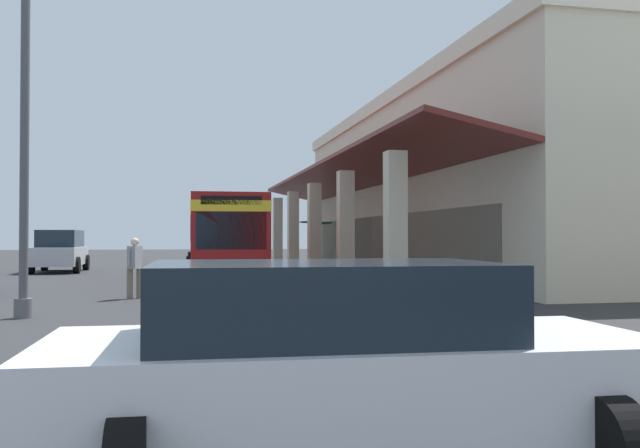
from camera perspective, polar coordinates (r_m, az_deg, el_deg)
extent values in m
plane|color=#2D2D30|center=(33.71, 5.85, -3.89)|extent=(120.00, 120.00, 0.00)
cube|color=#9E998E|center=(30.41, -1.39, -4.08)|extent=(34.96, 0.50, 0.12)
cube|color=beige|center=(33.54, 15.16, 2.42)|extent=(29.13, 12.55, 7.36)
cube|color=beige|center=(34.02, 15.13, 9.12)|extent=(29.43, 12.85, 0.60)
cube|color=beige|center=(41.95, -3.55, -0.57)|extent=(0.55, 0.55, 4.05)
cube|color=beige|center=(36.19, -2.25, -0.49)|extent=(0.55, 0.55, 4.05)
cube|color=beige|center=(30.46, -0.47, -0.39)|extent=(0.55, 0.55, 4.05)
cube|color=beige|center=(24.77, 2.15, -0.23)|extent=(0.55, 0.55, 4.05)
cube|color=beige|center=(19.16, 6.30, 0.03)|extent=(0.55, 0.55, 4.05)
cube|color=#5B1E19|center=(30.86, 1.95, 4.02)|extent=(29.13, 3.16, 0.82)
cube|color=#19232D|center=(31.17, 4.89, -1.54)|extent=(24.47, 0.08, 2.40)
cube|color=maroon|center=(27.41, -8.02, -0.92)|extent=(11.05, 2.77, 2.75)
cube|color=yellow|center=(27.43, -8.01, 1.01)|extent=(11.07, 2.79, 0.36)
cube|color=#19232D|center=(27.71, -8.04, -0.46)|extent=(9.29, 2.77, 0.90)
cube|color=#19232D|center=(21.95, -7.40, -0.56)|extent=(0.11, 2.24, 1.20)
cube|color=black|center=(21.97, -7.39, 1.97)|extent=(0.10, 1.94, 0.28)
cube|color=black|center=(21.85, -7.39, -4.23)|extent=(0.25, 2.45, 0.24)
cube|color=silver|center=(21.98, -5.07, -3.43)|extent=(0.06, 0.24, 0.16)
cube|color=silver|center=(21.88, -9.74, -3.43)|extent=(0.06, 0.24, 0.16)
cube|color=silver|center=(28.95, -8.14, 2.03)|extent=(2.44, 1.83, 0.24)
cylinder|color=black|center=(23.91, -4.59, -3.84)|extent=(1.00, 0.30, 1.00)
cylinder|color=black|center=(23.78, -10.72, -3.84)|extent=(1.00, 0.30, 1.00)
cylinder|color=black|center=(30.58, -5.88, -3.24)|extent=(1.00, 0.30, 1.00)
cylinder|color=black|center=(30.49, -10.67, -3.23)|extent=(1.00, 0.30, 1.00)
cube|color=#B2B5BA|center=(34.47, -20.85, -2.51)|extent=(4.81, 1.97, 0.84)
cube|color=#19232D|center=(34.56, -20.81, -1.15)|extent=(3.27, 1.73, 0.80)
cylinder|color=black|center=(32.73, -19.61, -3.25)|extent=(0.76, 0.26, 0.76)
cylinder|color=black|center=(33.05, -22.97, -3.20)|extent=(0.76, 0.26, 0.76)
cylinder|color=black|center=(35.97, -18.91, -3.05)|extent=(0.76, 0.26, 0.76)
cylinder|color=black|center=(36.26, -21.98, -3.01)|extent=(0.76, 0.26, 0.76)
cube|color=silver|center=(5.13, 2.61, -12.95)|extent=(1.93, 4.45, 0.66)
cube|color=#19232D|center=(5.00, 0.36, -6.30)|extent=(1.66, 2.51, 0.54)
cylinder|color=black|center=(6.49, 14.16, -12.92)|extent=(0.64, 0.22, 0.64)
cylinder|color=black|center=(4.94, 23.08, -16.65)|extent=(0.64, 0.22, 0.64)
cylinder|color=black|center=(5.96, -14.01, -13.98)|extent=(0.64, 0.22, 0.64)
cylinder|color=#726651|center=(19.04, -14.82, -4.81)|extent=(0.16, 0.16, 0.81)
cylinder|color=#726651|center=(18.97, -15.57, -4.82)|extent=(0.16, 0.16, 0.81)
cube|color=gray|center=(18.97, -15.18, -2.69)|extent=(0.52, 0.37, 0.60)
sphere|color=beige|center=(18.96, -15.18, -1.45)|extent=(0.22, 0.22, 0.22)
cylinder|color=gray|center=(19.21, -14.71, -2.58)|extent=(0.09, 0.09, 0.54)
cylinder|color=gray|center=(18.73, -15.67, -2.62)|extent=(0.09, 0.09, 0.54)
cube|color=gray|center=(34.42, -0.60, -3.44)|extent=(0.91, 0.91, 0.47)
cylinder|color=#332319|center=(34.41, -0.60, -3.03)|extent=(0.77, 0.77, 0.02)
cylinder|color=brown|center=(34.39, -0.60, -1.52)|extent=(0.16, 0.16, 1.83)
ellipsoid|color=#195123|center=(33.91, -0.48, 0.18)|extent=(1.00, 0.25, 0.19)
ellipsoid|color=#195123|center=(34.38, 0.23, 0.08)|extent=(0.44, 1.02, 0.17)
ellipsoid|color=#195123|center=(34.91, -0.58, 0.35)|extent=(1.03, 0.43, 0.14)
ellipsoid|color=#195123|center=(34.41, -1.19, 0.17)|extent=(0.35, 0.73, 0.14)
cylinder|color=#59595B|center=(15.26, -23.50, -6.46)|extent=(0.36, 0.36, 0.40)
cylinder|color=#4C4C51|center=(15.38, -23.39, 7.81)|extent=(0.18, 0.18, 8.01)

